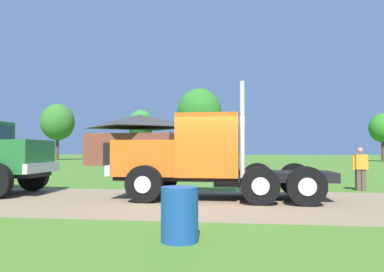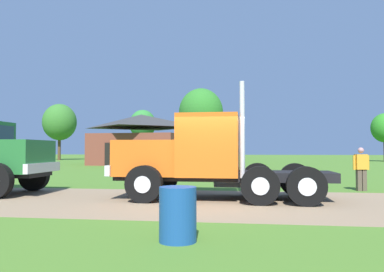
# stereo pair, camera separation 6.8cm
# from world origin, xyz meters

# --- Properties ---
(ground_plane) EXTENTS (200.00, 200.00, 0.00)m
(ground_plane) POSITION_xyz_m (0.00, 0.00, 0.00)
(ground_plane) COLOR #487425
(dirt_track) EXTENTS (120.00, 6.19, 0.01)m
(dirt_track) POSITION_xyz_m (0.00, 0.00, 0.00)
(dirt_track) COLOR #8D7356
(dirt_track) RESTS_ON ground_plane
(truck_foreground_white) EXTENTS (6.84, 2.79, 3.53)m
(truck_foreground_white) POSITION_xyz_m (-0.40, 0.79, 1.28)
(truck_foreground_white) COLOR black
(truck_foreground_white) RESTS_ON ground_plane
(visitor_far_side) EXTENTS (0.62, 0.32, 1.63)m
(visitor_far_side) POSITION_xyz_m (5.36, 3.77, 0.88)
(visitor_far_side) COLOR gold
(visitor_far_side) RESTS_ON ground_plane
(steel_barrel) EXTENTS (0.63, 0.63, 0.92)m
(steel_barrel) POSITION_xyz_m (-0.13, -4.81, 0.46)
(steel_barrel) COLOR #19478C
(steel_barrel) RESTS_ON ground_plane
(shed_building) EXTENTS (9.66, 8.87, 5.20)m
(shed_building) POSITION_xyz_m (-9.58, 26.85, 2.53)
(shed_building) COLOR brown
(shed_building) RESTS_ON ground_plane
(tree_left) EXTENTS (4.90, 4.90, 8.29)m
(tree_left) POSITION_xyz_m (-25.98, 41.21, 5.58)
(tree_left) COLOR #513823
(tree_left) RESTS_ON ground_plane
(tree_mid) EXTENTS (3.50, 3.50, 6.87)m
(tree_mid) POSITION_xyz_m (-12.41, 37.83, 4.90)
(tree_mid) COLOR #513823
(tree_mid) RESTS_ON ground_plane
(tree_right) EXTENTS (5.49, 5.49, 9.14)m
(tree_right) POSITION_xyz_m (-4.23, 35.13, 6.10)
(tree_right) COLOR #513823
(tree_right) RESTS_ON ground_plane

